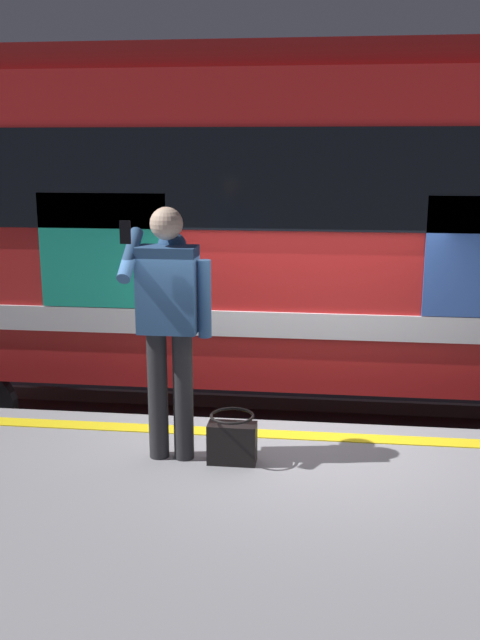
# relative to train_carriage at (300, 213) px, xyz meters

# --- Properties ---
(ground_plane) EXTENTS (25.11, 25.11, 0.00)m
(ground_plane) POSITION_rel_train_carriage_xyz_m (-0.10, 2.35, -2.52)
(ground_plane) COLOR #3D3D3F
(safety_line) EXTENTS (16.40, 0.16, 0.01)m
(safety_line) POSITION_rel_train_carriage_xyz_m (-0.10, 2.65, -1.45)
(safety_line) COLOR yellow
(safety_line) RESTS_ON platform
(track_rail_near) EXTENTS (21.76, 0.08, 0.16)m
(track_rail_near) POSITION_rel_train_carriage_xyz_m (-0.10, 0.71, -2.44)
(track_rail_near) COLOR slate
(track_rail_near) RESTS_ON ground
(track_rail_far) EXTENTS (21.76, 0.08, 0.16)m
(track_rail_far) POSITION_rel_train_carriage_xyz_m (-0.10, -0.72, -2.44)
(track_rail_far) COLOR slate
(track_rail_far) RESTS_ON ground
(train_carriage) EXTENTS (10.08, 2.75, 3.96)m
(train_carriage) POSITION_rel_train_carriage_xyz_m (0.00, 0.00, 0.00)
(train_carriage) COLOR red
(train_carriage) RESTS_ON ground
(passenger) EXTENTS (0.57, 0.55, 1.77)m
(passenger) POSITION_rel_train_carriage_xyz_m (0.76, 3.13, -0.41)
(passenger) COLOR #262628
(passenger) RESTS_ON platform
(handbag) EXTENTS (0.34, 0.31, 0.36)m
(handbag) POSITION_rel_train_carriage_xyz_m (0.32, 3.17, -1.29)
(handbag) COLOR black
(handbag) RESTS_ON platform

